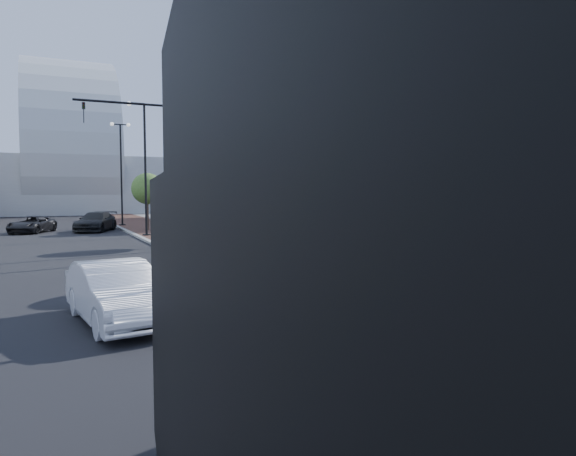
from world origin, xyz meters
name	(u,v)px	position (x,y,z in m)	size (l,w,h in m)	color
sidewalk	(169,229)	(3.50, 40.00, 0.06)	(7.00, 140.00, 0.12)	#4C2D23
concrete_strip	(201,228)	(6.20, 40.00, 0.07)	(2.40, 140.00, 0.13)	slate
curb	(125,230)	(0.00, 40.00, 0.07)	(0.30, 140.00, 0.14)	gray
white_sedan	(116,293)	(-4.33, 10.28, 0.73)	(1.54, 4.42, 1.46)	white
dark_car_mid	(32,224)	(-6.65, 41.39, 0.65)	(2.14, 4.64, 1.29)	black
dark_car_far	(96,222)	(-2.11, 40.83, 0.77)	(2.16, 5.32, 1.54)	black
pedestrian	(521,273)	(5.18, 6.88, 1.03)	(0.75, 0.49, 2.06)	black
streetlight_1	(303,146)	(0.49, 10.00, 4.34)	(1.44, 0.56, 9.21)	black
streetlight_2	(191,156)	(0.60, 22.00, 4.82)	(1.72, 0.56, 9.28)	black
streetlight_3	(144,174)	(0.49, 34.00, 4.34)	(1.44, 0.56, 9.21)	black
streetlight_4	(121,173)	(0.60, 46.00, 4.82)	(1.72, 0.56, 9.28)	black
traffic_mast	(159,156)	(-0.30, 25.00, 4.98)	(5.09, 0.20, 8.00)	black
tree_0	(519,168)	(1.65, 4.02, 3.53)	(2.80, 2.80, 4.94)	#382619
tree_1	(268,184)	(1.65, 15.02, 3.40)	(2.51, 2.48, 4.65)	#382619
tree_2	(186,188)	(1.65, 27.02, 3.36)	(2.48, 2.45, 4.59)	#382619
tree_3	(148,189)	(1.65, 39.02, 3.37)	(2.48, 2.45, 4.61)	#382619
convention_center	(69,173)	(-2.00, 85.00, 6.00)	(50.00, 30.00, 50.00)	#A5ACAF
commercial_block_ne	(263,184)	(16.00, 50.00, 4.00)	(12.00, 22.00, 8.00)	#615A57
commercial_block_e	(490,185)	(18.00, 20.00, 3.50)	(10.00, 16.00, 7.00)	#5F5855
utility_cover_1	(405,310)	(2.40, 8.00, 0.13)	(0.50, 0.50, 0.02)	black
utility_cover_2	(249,259)	(2.40, 19.00, 0.13)	(0.50, 0.50, 0.02)	black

